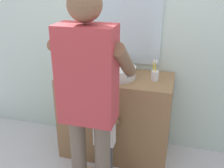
% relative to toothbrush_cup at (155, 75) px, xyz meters
% --- Properties ---
extents(ground_plane, '(14.00, 14.00, 0.00)m').
position_rel_toothbrush_cup_xyz_m(ground_plane, '(-0.38, -0.29, -0.95)').
color(ground_plane, silver).
extents(back_wall, '(4.40, 0.10, 2.70)m').
position_rel_toothbrush_cup_xyz_m(back_wall, '(-0.38, 0.32, 0.40)').
color(back_wall, silver).
rests_on(back_wall, ground).
extents(vanity_cabinet, '(1.13, 0.54, 0.90)m').
position_rel_toothbrush_cup_xyz_m(vanity_cabinet, '(-0.38, 0.01, -0.50)').
color(vanity_cabinet, olive).
rests_on(vanity_cabinet, ground).
extents(sink_basin, '(0.40, 0.40, 0.11)m').
position_rel_toothbrush_cup_xyz_m(sink_basin, '(-0.38, -0.01, 0.00)').
color(sink_basin, silver).
rests_on(sink_basin, vanity_cabinet).
extents(faucet, '(0.18, 0.14, 0.18)m').
position_rel_toothbrush_cup_xyz_m(faucet, '(-0.38, 0.22, 0.03)').
color(faucet, '#B7BABF').
rests_on(faucet, vanity_cabinet).
extents(toothbrush_cup, '(0.07, 0.07, 0.21)m').
position_rel_toothbrush_cup_xyz_m(toothbrush_cup, '(0.00, 0.00, 0.00)').
color(toothbrush_cup, silver).
rests_on(toothbrush_cup, vanity_cabinet).
extents(child_toddler, '(0.25, 0.25, 0.83)m').
position_rel_toothbrush_cup_xyz_m(child_toddler, '(-0.38, -0.40, -0.46)').
color(child_toddler, '#47474C').
rests_on(child_toddler, ground).
extents(adult_parent, '(0.55, 0.58, 1.78)m').
position_rel_toothbrush_cup_xyz_m(adult_parent, '(-0.40, -0.71, 0.12)').
color(adult_parent, '#6B5B4C').
rests_on(adult_parent, ground).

